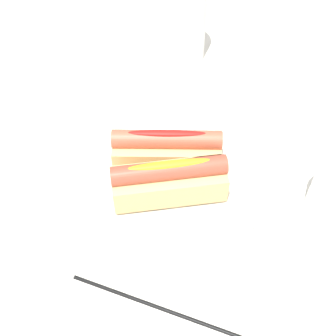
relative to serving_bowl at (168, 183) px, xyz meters
name	(u,v)px	position (x,y,z in m)	size (l,w,h in m)	color
ground_plane	(151,193)	(-0.02, -0.01, -0.02)	(2.40, 2.40, 0.00)	silver
serving_bowl	(168,183)	(0.00, 0.00, 0.00)	(0.27, 0.27, 0.03)	silver
hotdog_front	(169,180)	(0.01, -0.03, 0.04)	(0.16, 0.10, 0.06)	#DBB270
hotdog_back	(167,149)	(-0.01, 0.03, 0.04)	(0.16, 0.08, 0.06)	#DBB270
water_glass	(336,194)	(0.23, 0.01, 0.02)	(0.07, 0.07, 0.09)	white
paper_towel_roll	(176,25)	(-0.05, 0.32, 0.05)	(0.11, 0.11, 0.13)	white
chopstick_near	(156,306)	(0.02, -0.18, -0.01)	(0.01, 0.01, 0.22)	black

